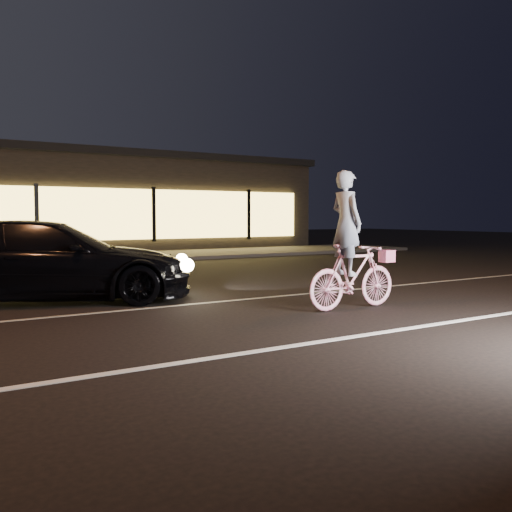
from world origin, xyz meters
TOP-DOWN VIEW (x-y plane):
  - ground at (0.00, 0.00)m, footprint 90.00×90.00m
  - lane_stripe_near at (0.00, -1.50)m, footprint 60.00×0.12m
  - lane_stripe_far at (0.00, 2.00)m, footprint 60.00×0.10m
  - sidewalk at (0.00, 13.00)m, footprint 30.00×4.00m
  - storefront at (0.00, 18.97)m, footprint 25.40×8.42m
  - cyclist at (1.91, 0.16)m, footprint 1.79×0.62m
  - sedan at (-2.06, 3.67)m, footprint 5.38×3.68m

SIDE VIEW (x-z plane):
  - ground at x=0.00m, z-range 0.00..0.00m
  - lane_stripe_near at x=0.00m, z-range 0.00..0.01m
  - lane_stripe_far at x=0.00m, z-range 0.00..0.01m
  - sidewalk at x=0.00m, z-range 0.00..0.12m
  - sedan at x=-2.06m, z-range 0.00..1.45m
  - cyclist at x=1.91m, z-range -0.33..1.93m
  - storefront at x=0.00m, z-range 0.05..4.25m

